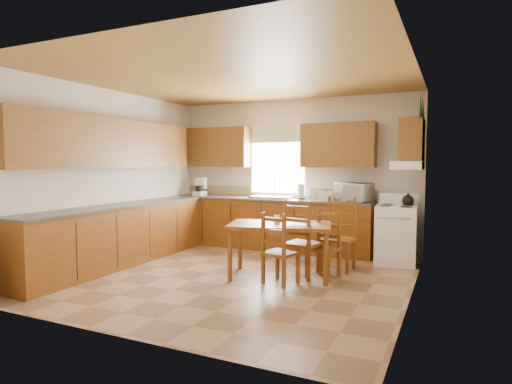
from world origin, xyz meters
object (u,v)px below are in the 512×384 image
at_px(chair_near_left, 281,248).
at_px(chair_near_right, 303,239).
at_px(dining_table, 280,250).
at_px(chair_far_right, 338,235).
at_px(microwave, 354,192).
at_px(stove, 396,235).
at_px(chair_far_left, 323,244).

bearing_deg(chair_near_left, chair_near_right, -94.14).
relative_size(dining_table, chair_far_right, 1.30).
height_order(microwave, chair_far_right, microwave).
bearing_deg(microwave, chair_far_right, -73.96).
xyz_separation_m(stove, chair_far_left, (-0.80, -1.22, 0.01)).
bearing_deg(chair_near_left, chair_far_left, -113.62).
xyz_separation_m(stove, chair_far_right, (-0.71, -0.79, 0.08)).
xyz_separation_m(dining_table, chair_far_left, (0.54, 0.22, 0.09)).
bearing_deg(microwave, stove, -2.58).
distance_m(stove, chair_near_left, 2.13).
xyz_separation_m(chair_near_left, chair_far_left, (0.41, 0.52, -0.01)).
distance_m(microwave, chair_far_right, 1.16).
bearing_deg(chair_near_left, chair_far_right, -103.22).
bearing_deg(chair_far_right, dining_table, -131.52).
relative_size(stove, chair_near_left, 0.96).
bearing_deg(stove, chair_far_left, -126.72).
bearing_deg(chair_far_right, chair_near_right, -122.09).
height_order(stove, dining_table, stove).
bearing_deg(dining_table, stove, 31.38).
distance_m(dining_table, chair_far_right, 0.93).
bearing_deg(stove, microwave, 158.00).
bearing_deg(dining_table, chair_near_left, -82.09).
relative_size(microwave, dining_table, 0.37).
xyz_separation_m(chair_far_left, chair_far_right, (0.09, 0.44, 0.07)).
distance_m(microwave, chair_near_left, 2.14).
relative_size(stove, chair_near_right, 0.84).
height_order(chair_near_left, chair_near_right, chair_near_right).
bearing_deg(dining_table, chair_near_right, 11.42).
bearing_deg(chair_far_left, microwave, 99.93).
xyz_separation_m(stove, dining_table, (-1.35, -1.45, -0.07)).
xyz_separation_m(stove, chair_near_left, (-1.22, -1.75, 0.02)).
relative_size(chair_near_left, chair_near_right, 0.88).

